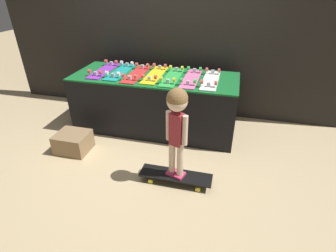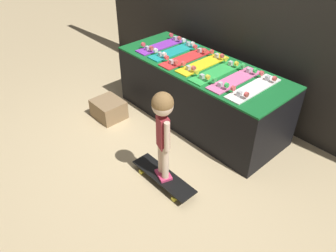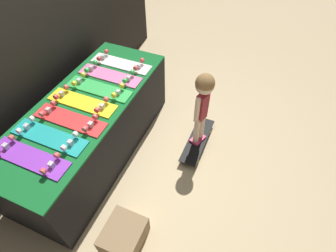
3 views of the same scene
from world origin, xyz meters
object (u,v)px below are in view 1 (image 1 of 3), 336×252
skateboard_green_on_rack (172,77)px  storage_box (73,142)px  skateboard_on_floor (176,176)px  skateboard_white_on_rack (211,80)px  child (177,118)px  skateboard_pink_on_rack (191,78)px  skateboard_yellow_on_rack (155,74)px  skateboard_purple_on_rack (104,70)px  skateboard_red_on_rack (136,74)px  skateboard_teal_on_rack (120,71)px

skateboard_green_on_rack → storage_box: skateboard_green_on_rack is taller
skateboard_on_floor → skateboard_green_on_rack: bearing=105.5°
skateboard_white_on_rack → child: size_ratio=0.75×
skateboard_pink_on_rack → child: size_ratio=0.75×
child → storage_box: 1.52m
skateboard_yellow_on_rack → skateboard_purple_on_rack: bearing=179.4°
skateboard_yellow_on_rack → skateboard_white_on_rack: (0.73, -0.03, 0.00)m
skateboard_green_on_rack → child: size_ratio=0.75×
child → storage_box: bearing=-172.9°
skateboard_pink_on_rack → skateboard_on_floor: (0.05, -1.06, -0.70)m
skateboard_on_floor → skateboard_purple_on_rack: bearing=139.0°
skateboard_yellow_on_rack → skateboard_green_on_rack: 0.25m
skateboard_purple_on_rack → skateboard_yellow_on_rack: (0.73, -0.01, 0.00)m
child → skateboard_white_on_rack: bearing=97.6°
skateboard_pink_on_rack → skateboard_on_floor: 1.28m
skateboard_green_on_rack → skateboard_on_floor: size_ratio=0.96×
skateboard_pink_on_rack → child: (0.05, -1.06, -0.01)m
skateboard_white_on_rack → skateboard_on_floor: (-0.19, -1.06, -0.70)m
skateboard_purple_on_rack → child: 1.68m
skateboard_red_on_rack → skateboard_on_floor: size_ratio=0.96×
skateboard_pink_on_rack → skateboard_white_on_rack: bearing=0.1°
skateboard_purple_on_rack → skateboard_green_on_rack: bearing=-2.7°
skateboard_yellow_on_rack → child: child is taller
skateboard_yellow_on_rack → skateboard_green_on_rack: same height
skateboard_yellow_on_rack → child: 1.22m
skateboard_green_on_rack → skateboard_teal_on_rack: bearing=176.6°
skateboard_teal_on_rack → skateboard_red_on_rack: bearing=-9.3°
storage_box → skateboard_red_on_rack: bearing=54.6°
skateboard_purple_on_rack → child: bearing=-41.0°
skateboard_red_on_rack → storage_box: (-0.57, -0.80, -0.66)m
skateboard_teal_on_rack → skateboard_pink_on_rack: 0.97m
skateboard_pink_on_rack → storage_box: size_ratio=1.88×
child → skateboard_yellow_on_rack: bearing=134.0°
skateboard_purple_on_rack → storage_box: bearing=-95.6°
skateboard_green_on_rack → storage_box: size_ratio=1.88×
skateboard_purple_on_rack → skateboard_pink_on_rack: same height
skateboard_red_on_rack → child: child is taller
skateboard_purple_on_rack → skateboard_red_on_rack: 0.49m
skateboard_teal_on_rack → skateboard_on_floor: size_ratio=0.96×
skateboard_teal_on_rack → storage_box: bearing=-111.2°
skateboard_on_floor → storage_box: (-1.35, 0.25, 0.04)m
skateboard_red_on_rack → storage_box: 1.18m
skateboard_purple_on_rack → skateboard_teal_on_rack: same height
child → skateboard_green_on_rack: bearing=123.4°
skateboard_purple_on_rack → child: child is taller
skateboard_red_on_rack → storage_box: size_ratio=1.88×
skateboard_yellow_on_rack → skateboard_on_floor: bearing=-63.8°
skateboard_yellow_on_rack → skateboard_white_on_rack: size_ratio=1.00×
skateboard_white_on_rack → skateboard_on_floor: skateboard_white_on_rack is taller
skateboard_white_on_rack → skateboard_purple_on_rack: bearing=178.7°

